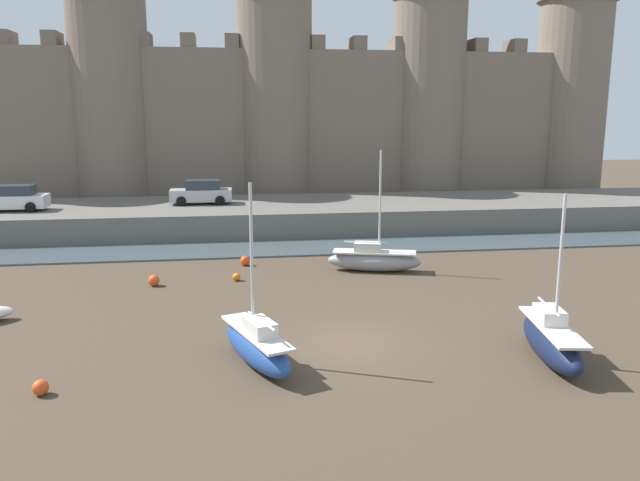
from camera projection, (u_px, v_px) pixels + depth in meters
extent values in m
plane|color=#4C3D2D|center=(349.00, 344.00, 21.00)|extent=(160.00, 160.00, 0.00)
cube|color=#47565B|center=(298.00, 247.00, 36.04)|extent=(80.00, 4.50, 0.10)
cube|color=#666059|center=(287.00, 215.00, 42.92)|extent=(63.20, 10.00, 1.65)
cube|color=#7A6B5B|center=(276.00, 131.00, 50.86)|extent=(51.20, 2.80, 12.63)
cylinder|color=#7A6B5B|center=(112.00, 103.00, 48.64)|extent=(5.95, 5.95, 16.94)
cylinder|color=#7A6B5B|center=(275.00, 104.00, 50.44)|extent=(5.95, 5.95, 16.94)
cylinder|color=#7A6B5B|center=(428.00, 104.00, 52.23)|extent=(5.95, 5.95, 16.94)
cylinder|color=#7A6B5B|center=(570.00, 104.00, 54.03)|extent=(5.95, 5.95, 16.94)
cube|color=#746557|center=(5.00, 39.00, 46.67)|extent=(1.10, 2.52, 1.10)
cube|color=#746557|center=(53.00, 39.00, 47.14)|extent=(1.10, 2.52, 1.10)
cube|color=#746557|center=(144.00, 41.00, 48.09)|extent=(1.10, 2.52, 1.10)
cube|color=#746557|center=(188.00, 42.00, 48.56)|extent=(1.10, 2.52, 1.10)
cube|color=#746557|center=(232.00, 42.00, 49.03)|extent=(1.10, 2.52, 1.10)
cube|color=#746557|center=(316.00, 44.00, 49.98)|extent=(1.10, 2.52, 1.10)
cube|color=#746557|center=(358.00, 44.00, 50.45)|extent=(1.10, 2.52, 1.10)
cube|color=#746557|center=(398.00, 45.00, 50.92)|extent=(1.10, 2.52, 1.10)
cube|color=#746557|center=(476.00, 46.00, 51.87)|extent=(1.10, 2.52, 1.10)
cube|color=#746557|center=(514.00, 47.00, 52.34)|extent=(1.10, 2.52, 1.10)
ellipsoid|color=gray|center=(374.00, 261.00, 30.69)|extent=(4.77, 2.46, 1.00)
cube|color=silver|center=(374.00, 252.00, 30.60)|extent=(4.19, 2.13, 0.08)
cube|color=silver|center=(367.00, 247.00, 30.59)|extent=(1.46, 1.14, 0.44)
cylinder|color=silver|center=(380.00, 202.00, 30.08)|extent=(0.10, 0.10, 4.93)
cylinder|color=silver|center=(365.00, 242.00, 30.56)|extent=(2.01, 0.64, 0.08)
ellipsoid|color=#141E3D|center=(551.00, 343.00, 19.41)|extent=(1.85, 4.55, 1.18)
cube|color=silver|center=(553.00, 326.00, 19.30)|extent=(1.59, 4.00, 0.08)
cube|color=silver|center=(550.00, 315.00, 19.58)|extent=(0.93, 1.34, 0.44)
cylinder|color=silver|center=(560.00, 262.00, 18.67)|extent=(0.10, 0.10, 4.12)
cylinder|color=silver|center=(549.00, 307.00, 19.64)|extent=(0.41, 1.98, 0.08)
ellipsoid|color=#234793|center=(256.00, 348.00, 19.13)|extent=(2.47, 4.46, 1.09)
cube|color=silver|center=(256.00, 332.00, 19.03)|extent=(2.15, 3.91, 0.08)
cube|color=silver|center=(260.00, 327.00, 18.70)|extent=(1.05, 1.38, 0.44)
cylinder|color=silver|center=(252.00, 258.00, 18.76)|extent=(0.10, 0.10, 4.53)
cylinder|color=silver|center=(261.00, 321.00, 18.56)|extent=(0.75, 1.87, 0.08)
sphere|color=#E04C1E|center=(245.00, 261.00, 31.84)|extent=(0.51, 0.51, 0.51)
sphere|color=#E04C1E|center=(154.00, 280.00, 28.04)|extent=(0.51, 0.51, 0.51)
sphere|color=orange|center=(237.00, 277.00, 28.92)|extent=(0.37, 0.37, 0.37)
sphere|color=#E04C1E|center=(40.00, 388.00, 17.10)|extent=(0.44, 0.44, 0.44)
cube|color=#B2B5B7|center=(201.00, 195.00, 42.15)|extent=(4.10, 1.71, 0.80)
cube|color=#2D3842|center=(203.00, 185.00, 42.03)|extent=(2.26, 1.50, 0.64)
cylinder|color=black|center=(181.00, 201.00, 41.20)|extent=(0.64, 0.18, 0.64)
cylinder|color=black|center=(183.00, 198.00, 42.84)|extent=(0.64, 0.18, 0.64)
cylinder|color=black|center=(220.00, 201.00, 41.56)|extent=(0.64, 0.18, 0.64)
cylinder|color=black|center=(220.00, 197.00, 43.21)|extent=(0.64, 0.18, 0.64)
cube|color=silver|center=(13.00, 201.00, 39.08)|extent=(4.10, 1.71, 0.80)
cube|color=#2D3842|center=(14.00, 190.00, 38.96)|extent=(2.26, 1.50, 0.64)
cylinder|color=black|center=(31.00, 207.00, 38.49)|extent=(0.64, 0.18, 0.64)
cylinder|color=black|center=(39.00, 204.00, 40.14)|extent=(0.64, 0.18, 0.64)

